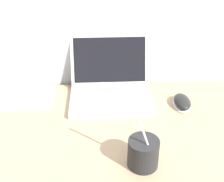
{
  "coord_description": "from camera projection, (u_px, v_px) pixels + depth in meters",
  "views": [
    {
      "loc": [
        -0.11,
        -0.51,
        1.44
      ],
      "look_at": [
        -0.07,
        0.45,
        0.86
      ],
      "focal_mm": 50.0,
      "sensor_mm": 36.0,
      "label": 1
    }
  ],
  "objects": [
    {
      "name": "drink_cup",
      "position": [
        143.0,
        152.0,
        0.89
      ],
      "size": [
        0.09,
        0.09,
        0.22
      ],
      "color": "#232326",
      "rests_on": "desk"
    },
    {
      "name": "computer_mouse",
      "position": [
        182.0,
        102.0,
        1.18
      ],
      "size": [
        0.07,
        0.11,
        0.04
      ],
      "color": "white",
      "rests_on": "desk"
    },
    {
      "name": "laptop",
      "position": [
        111.0,
        84.0,
        1.22
      ],
      "size": [
        0.31,
        0.29,
        0.23
      ],
      "color": "silver",
      "rests_on": "desk"
    }
  ]
}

